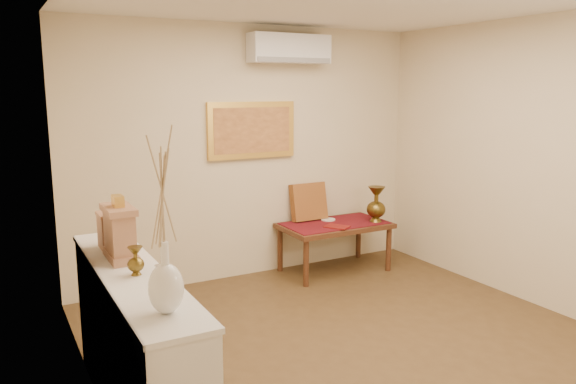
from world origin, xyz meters
TOP-DOWN VIEW (x-y plane):
  - floor at (0.00, 0.00)m, footprint 4.50×4.50m
  - wall_back at (0.00, 2.25)m, footprint 4.00×0.02m
  - wall_left at (-2.00, 0.00)m, footprint 0.02×4.50m
  - wall_right at (2.00, 0.00)m, footprint 0.02×4.50m
  - white_vase at (-1.82, -0.72)m, footprint 0.17×0.17m
  - candlestick at (-1.80, -0.55)m, footprint 0.09×0.09m
  - brass_urn_small at (-1.81, -0.09)m, footprint 0.10×0.10m
  - table_cloth at (0.85, 1.88)m, footprint 1.14×0.59m
  - brass_urn_tall at (1.30, 1.72)m, footprint 0.22×0.22m
  - plate at (0.86, 2.03)m, footprint 0.16×0.16m
  - menu at (0.76, 1.70)m, footprint 0.28×0.31m
  - cushion at (0.67, 2.15)m, footprint 0.42×0.19m
  - display_ledge at (-1.82, 0.00)m, footprint 0.37×2.02m
  - mantel_clock at (-1.82, 0.27)m, footprint 0.17×0.36m
  - wooden_chest at (-1.82, 0.55)m, footprint 0.16×0.21m
  - low_table at (0.85, 1.88)m, footprint 1.20×0.70m
  - painting at (0.00, 2.22)m, footprint 1.00×0.06m
  - ac_unit at (0.40, 2.12)m, footprint 0.90×0.25m

SIDE VIEW (x-z plane):
  - floor at x=0.00m, z-range 0.00..0.00m
  - low_table at x=0.85m, z-range 0.21..0.76m
  - display_ledge at x=-1.82m, z-range 0.00..0.98m
  - table_cloth at x=0.85m, z-range 0.55..0.56m
  - plate at x=0.86m, z-range 0.56..0.57m
  - menu at x=0.76m, z-range 0.56..0.57m
  - cushion at x=0.67m, z-range 0.55..0.99m
  - brass_urn_tall at x=1.30m, z-range 0.56..1.04m
  - candlestick at x=-1.80m, z-range 0.98..1.17m
  - brass_urn_small at x=-1.81m, z-range 0.98..1.20m
  - wooden_chest at x=-1.82m, z-range 0.98..1.22m
  - mantel_clock at x=-1.82m, z-range 0.95..1.36m
  - wall_back at x=0.00m, z-range 0.00..2.70m
  - wall_left at x=-2.00m, z-range 0.00..2.70m
  - wall_right at x=2.00m, z-range 0.00..2.70m
  - white_vase at x=-1.82m, z-range 0.98..1.88m
  - painting at x=0.00m, z-range 1.30..1.90m
  - ac_unit at x=0.40m, z-range 2.30..2.60m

